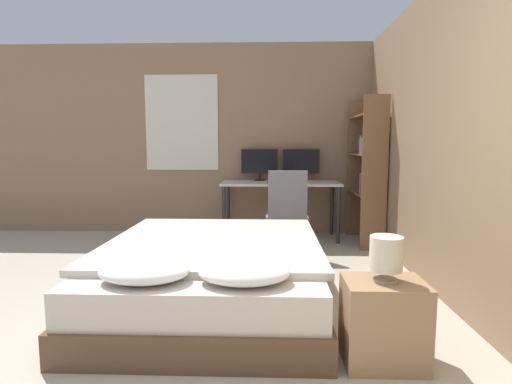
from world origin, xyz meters
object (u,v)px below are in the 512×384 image
Objects in this scene: computer_mouse at (301,182)px; office_chair at (287,220)px; bed at (213,273)px; desk at (280,189)px; monitor_left at (260,162)px; bedside_lamp at (386,254)px; monitor_right at (301,163)px; nightstand at (383,322)px; keyboard at (281,183)px; bookshelf at (368,164)px.

office_chair is at bearing -112.25° from computer_mouse.
computer_mouse reaches higher than bed.
monitor_left is at bearing 142.76° from desk.
computer_mouse is at bearing 94.98° from bedside_lamp.
office_chair is at bearing -85.49° from desk.
monitor_right reaches higher than office_chair.
nightstand is 3.03m from keyboard.
desk is (-0.52, 3.15, 0.03)m from bedside_lamp.
bed is 1.12× the size of bookshelf.
computer_mouse reaches higher than keyboard.
monitor_left is (-0.81, 3.37, 0.78)m from nightstand.
computer_mouse is at bearing -93.54° from monitor_right.
monitor_right is 0.96m from bookshelf.
monitor_left reaches higher than office_chair.
keyboard is at bearing -56.46° from monitor_left.
nightstand is 3.02m from bookshelf.
monitor_left is 1.00× the size of monitor_right.
computer_mouse is at bearing 0.00° from keyboard.
monitor_left is 0.58m from monitor_right.
desk is 22.68× the size of computer_mouse.
monitor_left is (-0.29, 0.22, 0.35)m from desk.
monitor_right is (0.29, 0.22, 0.35)m from desk.
desk is 4.58× the size of keyboard.
monitor_right is at bearing 37.24° from desk.
nightstand is 0.96× the size of monitor_left.
nightstand is 2.99m from computer_mouse.
bedside_lamp is at bearing -79.97° from keyboard.
monitor_left is 0.58m from keyboard.
computer_mouse reaches higher than bedside_lamp.
nightstand is (1.12, -0.85, -0.01)m from bed.
computer_mouse is 0.68m from office_chair.
computer_mouse is at bearing -38.36° from monitor_left.
bed is at bearing 142.88° from nightstand.
bookshelf is (1.10, -0.07, 0.25)m from keyboard.
monitor_left is at bearing 159.84° from bookshelf.
monitor_right is 0.28× the size of bookshelf.
keyboard is 0.64m from office_chair.
bedside_lamp is 3.19m from desk.
monitor_left is at bearing 180.00° from monitor_right.
computer_mouse is 0.07× the size of office_chair.
keyboard is (-0.52, 2.93, 0.13)m from bedside_lamp.
keyboard is (0.29, -0.44, -0.25)m from monitor_left.
bookshelf reaches higher than nightstand.
keyboard is 0.19× the size of bookshelf.
desk is 3.07× the size of monitor_left.
bookshelf is at bearing -3.77° from keyboard.
desk is at bearing -142.76° from monitor_right.
office_chair is (0.66, 1.58, 0.14)m from bed.
bedside_lamp is (0.00, 0.00, 0.41)m from nightstand.
monitor_left is at bearing 141.64° from computer_mouse.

